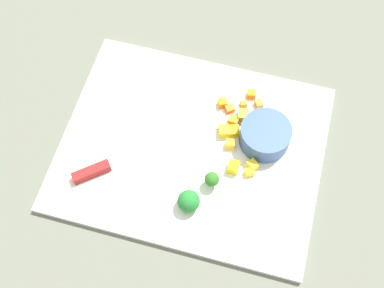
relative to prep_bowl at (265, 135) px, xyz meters
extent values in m
plane|color=#616557|center=(-0.12, -0.05, -0.03)|extent=(4.00, 4.00, 0.00)
cube|color=white|center=(-0.12, -0.05, -0.03)|extent=(0.47, 0.38, 0.01)
cylinder|color=#375487|center=(0.00, 0.00, 0.00)|extent=(0.09, 0.09, 0.04)
cube|color=silver|center=(-0.12, -0.01, -0.02)|extent=(0.15, 0.13, 0.00)
cube|color=maroon|center=(-0.28, -0.14, -0.01)|extent=(0.06, 0.06, 0.02)
cube|color=orange|center=(-0.09, 0.05, -0.01)|extent=(0.02, 0.02, 0.01)
cube|color=orange|center=(-0.05, 0.06, -0.02)|extent=(0.02, 0.01, 0.01)
cube|color=orange|center=(-0.06, 0.02, -0.01)|extent=(0.02, 0.02, 0.01)
cube|color=orange|center=(-0.07, 0.04, -0.01)|extent=(0.02, 0.02, 0.01)
cube|color=orange|center=(-0.04, 0.09, -0.01)|extent=(0.02, 0.02, 0.01)
cube|color=orange|center=(-0.02, 0.07, -0.01)|extent=(0.02, 0.02, 0.01)
cube|color=yellow|center=(-0.07, 0.00, -0.01)|extent=(0.02, 0.03, 0.02)
cube|color=gold|center=(-0.05, 0.04, -0.01)|extent=(0.02, 0.02, 0.02)
cube|color=yellow|center=(-0.01, -0.06, -0.01)|extent=(0.02, 0.02, 0.02)
cube|color=yellow|center=(-0.06, 0.00, -0.01)|extent=(0.02, 0.02, 0.02)
cube|color=yellow|center=(-0.01, -0.07, -0.01)|extent=(0.02, 0.02, 0.01)
cube|color=yellow|center=(-0.04, -0.07, -0.01)|extent=(0.02, 0.02, 0.02)
cube|color=yellow|center=(-0.06, -0.03, -0.01)|extent=(0.02, 0.02, 0.02)
cylinder|color=#8FAB67|center=(-0.10, -0.15, -0.02)|extent=(0.01, 0.01, 0.01)
sphere|color=#23772E|center=(-0.10, -0.15, 0.00)|extent=(0.04, 0.04, 0.04)
cylinder|color=#8DC255|center=(-0.07, -0.11, -0.01)|extent=(0.01, 0.01, 0.02)
sphere|color=#2E6D22|center=(-0.07, -0.11, 0.00)|extent=(0.03, 0.03, 0.03)
camera|label=1|loc=(-0.02, -0.44, 0.81)|focal=47.95mm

